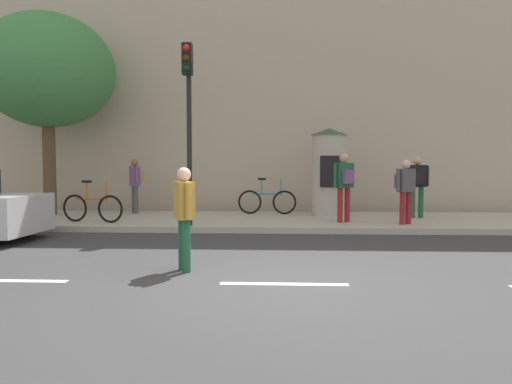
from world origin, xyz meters
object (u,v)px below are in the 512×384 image
at_px(pedestrian_with_bag, 184,211).
at_px(pedestrian_with_backpack, 405,186).
at_px(bicycle_leaning, 267,201).
at_px(bicycle_upright, 92,207).
at_px(poster_column, 329,171).
at_px(pedestrian_in_dark_shirt, 136,181).
at_px(pedestrian_tallest, 344,181).
at_px(street_tree, 47,71).
at_px(pedestrian_near_pole, 417,181).
at_px(traffic_light, 188,105).

distance_m(pedestrian_with_bag, pedestrian_with_backpack, 6.82).
bearing_deg(bicycle_leaning, bicycle_upright, -152.59).
bearing_deg(pedestrian_with_backpack, bicycle_leaning, 146.39).
distance_m(poster_column, pedestrian_in_dark_shirt, 5.87).
bearing_deg(pedestrian_with_bag, pedestrian_tallest, 59.58).
xyz_separation_m(street_tree, pedestrian_in_dark_shirt, (2.44, 0.53, -3.24)).
xyz_separation_m(street_tree, pedestrian_tallest, (8.53, -1.54, -3.16)).
xyz_separation_m(pedestrian_near_pole, bicycle_leaning, (-4.24, 0.82, -0.65)).
bearing_deg(street_tree, pedestrian_in_dark_shirt, 12.25).
bearing_deg(street_tree, poster_column, 1.59).
xyz_separation_m(pedestrian_with_bag, pedestrian_near_pole, (5.33, 6.55, 0.23)).
distance_m(pedestrian_in_dark_shirt, bicycle_leaning, 4.08).
bearing_deg(traffic_light, pedestrian_tallest, 13.22).
bearing_deg(bicycle_leaning, pedestrian_with_bag, -98.40).
height_order(pedestrian_with_bag, pedestrian_tallest, pedestrian_tallest).
bearing_deg(street_tree, traffic_light, -27.92).
distance_m(traffic_light, bicycle_upright, 3.74).
height_order(pedestrian_in_dark_shirt, pedestrian_near_pole, pedestrian_near_pole).
bearing_deg(pedestrian_with_backpack, poster_column, 128.86).
bearing_deg(pedestrian_near_pole, bicycle_leaning, 169.10).
bearing_deg(pedestrian_near_pole, poster_column, 166.28).
distance_m(pedestrian_in_dark_shirt, pedestrian_tallest, 6.44).
xyz_separation_m(poster_column, pedestrian_with_backpack, (1.71, -2.12, -0.33)).
bearing_deg(pedestrian_with_backpack, street_tree, 169.30).
height_order(street_tree, pedestrian_tallest, street_tree).
height_order(street_tree, pedestrian_near_pole, street_tree).
bearing_deg(pedestrian_near_pole, pedestrian_with_backpack, -114.68).
bearing_deg(traffic_light, pedestrian_with_backpack, 6.02).
relative_size(pedestrian_with_backpack, pedestrian_tallest, 0.90).
xyz_separation_m(pedestrian_in_dark_shirt, bicycle_upright, (-0.45, -2.39, -0.61)).
height_order(pedestrian_near_pole, bicycle_leaning, pedestrian_near_pole).
bearing_deg(pedestrian_in_dark_shirt, pedestrian_with_bag, -68.41).
distance_m(pedestrian_with_bag, pedestrian_near_pole, 8.44).
bearing_deg(poster_column, bicycle_upright, -161.61).
relative_size(pedestrian_with_bag, bicycle_upright, 0.94).
relative_size(poster_column, bicycle_leaning, 1.45).
xyz_separation_m(pedestrian_in_dark_shirt, bicycle_leaning, (4.03, -0.07, -0.61)).
bearing_deg(pedestrian_in_dark_shirt, bicycle_leaning, -1.02).
relative_size(poster_column, pedestrian_with_bag, 1.57).
height_order(traffic_light, street_tree, street_tree).
height_order(street_tree, pedestrian_in_dark_shirt, street_tree).
bearing_deg(bicycle_leaning, pedestrian_tallest, -44.11).
bearing_deg(poster_column, pedestrian_near_pole, -13.72).
bearing_deg(bicycle_upright, bicycle_leaning, 27.41).
distance_m(traffic_light, pedestrian_with_backpack, 5.75).
relative_size(poster_column, pedestrian_tallest, 1.43).
xyz_separation_m(bicycle_leaning, bicycle_upright, (-4.48, -2.32, 0.00)).
distance_m(traffic_light, bicycle_leaning, 4.30).
relative_size(pedestrian_in_dark_shirt, pedestrian_tallest, 0.93).
xyz_separation_m(pedestrian_in_dark_shirt, pedestrian_near_pole, (8.27, -0.89, 0.04)).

